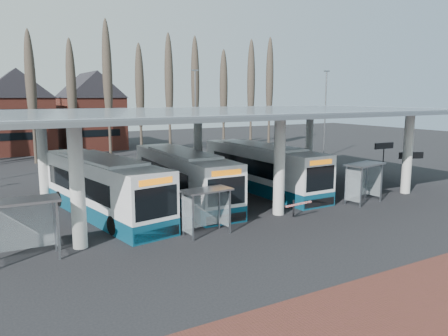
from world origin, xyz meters
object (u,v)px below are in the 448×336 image
bus_2 (262,169)px  shelter_0 (24,216)px  bus_0 (101,188)px  bus_1 (183,178)px  shelter_1 (205,201)px  shelter_2 (362,174)px

bus_2 → shelter_0: size_ratio=4.22×
bus_0 → shelter_0: 7.62m
bus_1 → bus_2: bearing=4.3°
bus_1 → shelter_1: (-2.06, -7.26, 0.12)m
shelter_1 → shelter_2: shelter_2 is taller
bus_0 → bus_1: (5.81, 0.62, -0.03)m
shelter_2 → bus_2: bearing=108.1°
shelter_0 → shelter_1: (8.66, -0.82, -0.24)m
shelter_0 → shelter_2: 21.22m
bus_1 → shelter_0: 12.51m
bus_2 → shelter_2: 7.69m
bus_1 → shelter_1: bearing=-103.5°
bus_2 → shelter_0: 18.79m
shelter_0 → shelter_1: size_ratio=1.12×
bus_0 → shelter_1: bearing=-70.0°
bus_0 → bus_1: size_ratio=1.03×
shelter_0 → shelter_1: 8.70m
bus_0 → bus_2: (12.65, 0.85, -0.02)m
bus_0 → bus_1: 5.84m
bus_0 → bus_1: bearing=-3.4°
bus_2 → shelter_2: size_ratio=4.07×
shelter_1 → bus_0: bearing=115.7°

